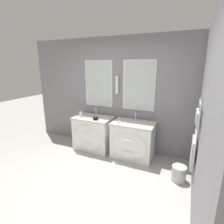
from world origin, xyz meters
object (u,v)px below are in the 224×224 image
at_px(vanity_right, 132,140).
at_px(waste_bin, 179,173).
at_px(vanity_left, 93,133).
at_px(toiletry_bottle, 81,114).
at_px(amenity_bowl, 96,118).

xyz_separation_m(vanity_right, waste_bin, (1.01, -0.44, -0.26)).
bearing_deg(vanity_left, toiletry_bottle, -168.51).
distance_m(vanity_left, amenity_bowl, 0.47).
xyz_separation_m(amenity_bowl, waste_bin, (1.85, -0.32, -0.69)).
height_order(vanity_right, amenity_bowl, amenity_bowl).
xyz_separation_m(vanity_left, toiletry_bottle, (-0.28, -0.06, 0.45)).
bearing_deg(toiletry_bottle, waste_bin, -9.39).
distance_m(toiletry_bottle, waste_bin, 2.42).
bearing_deg(waste_bin, amenity_bowl, 170.02).
height_order(vanity_left, amenity_bowl, amenity_bowl).
distance_m(vanity_left, waste_bin, 2.06).
bearing_deg(amenity_bowl, toiletry_bottle, 173.13).
relative_size(vanity_right, toiletry_bottle, 6.09).
height_order(toiletry_bottle, amenity_bowl, toiletry_bottle).
relative_size(vanity_left, waste_bin, 3.25).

